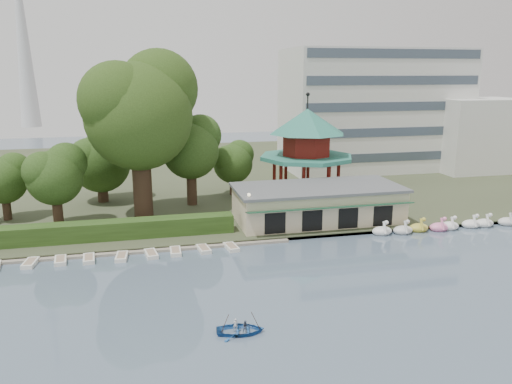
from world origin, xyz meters
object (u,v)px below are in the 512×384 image
object	(u,v)px
boathouse	(318,203)
rowboat_with_passengers	(240,327)
dock	(113,252)
big_tree	(140,108)
pavilion	(307,145)

from	to	relation	value
boathouse	rowboat_with_passengers	size ratio (longest dim) A/B	3.88
dock	big_tree	world-z (taller)	big_tree
boathouse	rowboat_with_passengers	bearing A→B (deg)	-121.05
dock	pavilion	size ratio (longest dim) A/B	2.52
pavilion	rowboat_with_passengers	xyz separation A→B (m)	(-15.23, -31.99, -7.03)
rowboat_with_passengers	boathouse	bearing A→B (deg)	58.95
boathouse	dock	bearing A→B (deg)	-167.76
boathouse	big_tree	bearing A→B (deg)	161.73
dock	boathouse	xyz separation A→B (m)	(22.00, 4.77, 2.25)
dock	big_tree	size ratio (longest dim) A/B	1.80
boathouse	rowboat_with_passengers	xyz separation A→B (m)	(-13.23, -21.97, -1.91)
dock	boathouse	distance (m)	22.62
boathouse	rowboat_with_passengers	world-z (taller)	boathouse
big_tree	rowboat_with_passengers	bearing A→B (deg)	-78.74
rowboat_with_passengers	big_tree	bearing A→B (deg)	101.26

